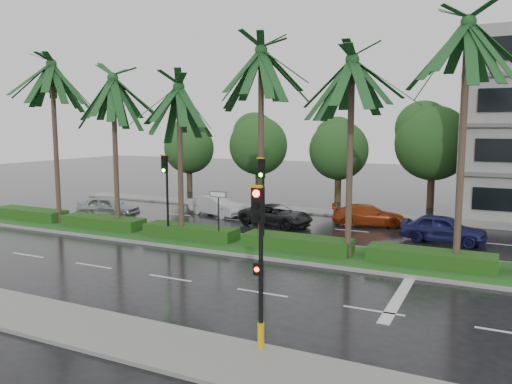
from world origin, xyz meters
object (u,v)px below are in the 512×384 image
at_px(signal_median_left, 166,184).
at_px(street_sign, 218,204).
at_px(car_darkgrey, 276,215).
at_px(car_red, 368,215).
at_px(car_silver, 109,207).
at_px(car_white, 217,205).
at_px(car_blue, 443,229).
at_px(signal_near, 259,261).

xyz_separation_m(signal_median_left, street_sign, (3.00, 0.18, -0.87)).
height_order(car_darkgrey, car_red, car_red).
height_order(signal_median_left, car_darkgrey, signal_median_left).
distance_m(car_silver, car_white, 7.07).
height_order(car_silver, car_darkgrey, car_silver).
height_order(signal_median_left, car_blue, signal_median_left).
distance_m(car_silver, car_blue, 20.60).
relative_size(signal_near, car_red, 1.00).
bearing_deg(street_sign, car_darkgrey, 85.23).
distance_m(signal_near, signal_median_left, 13.93).
bearing_deg(street_sign, car_silver, 160.55).
height_order(car_white, car_blue, car_blue).
height_order(signal_near, car_silver, signal_near).
xyz_separation_m(signal_median_left, car_silver, (-7.50, 3.89, -2.30)).
distance_m(car_white, car_darkgrey, 5.21).
bearing_deg(car_blue, car_silver, 101.03).
xyz_separation_m(signal_near, car_darkgrey, (-6.50, 15.86, -1.87)).
xyz_separation_m(car_white, car_red, (10.00, 0.96, -0.04)).
bearing_deg(signal_median_left, signal_near, -44.09).
xyz_separation_m(signal_near, street_sign, (-7.00, 9.87, -0.38)).
distance_m(street_sign, car_silver, 11.23).
bearing_deg(signal_median_left, car_darkgrey, 60.44).
height_order(signal_near, car_white, signal_near).
height_order(signal_median_left, street_sign, signal_median_left).
height_order(street_sign, car_darkgrey, street_sign).
bearing_deg(car_blue, signal_near, 174.56).
bearing_deg(car_darkgrey, signal_median_left, 158.46).
bearing_deg(car_darkgrey, street_sign, -176.76).
relative_size(car_silver, car_darkgrey, 0.90).
bearing_deg(car_darkgrey, car_white, 81.77).
distance_m(car_darkgrey, car_blue, 9.50).
bearing_deg(car_red, signal_near, 168.15).
distance_m(car_silver, car_red, 16.68).
relative_size(car_white, car_darkgrey, 0.90).
bearing_deg(car_red, car_white, 78.94).
xyz_separation_m(car_white, car_blue, (14.50, -1.74, 0.05)).
xyz_separation_m(signal_median_left, car_red, (8.50, 8.59, -2.36)).
bearing_deg(car_darkgrey, car_red, -56.19).
bearing_deg(signal_median_left, car_silver, 152.58).
xyz_separation_m(car_red, car_blue, (4.50, -2.70, 0.08)).
xyz_separation_m(car_silver, car_red, (16.00, 4.70, -0.06)).
distance_m(car_white, car_red, 10.05).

